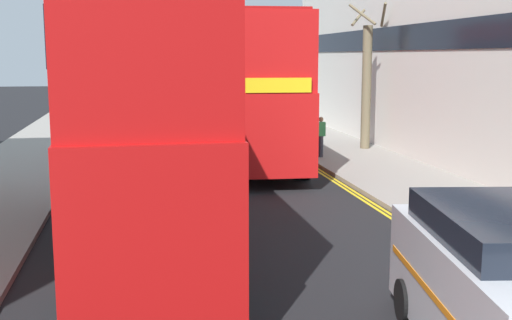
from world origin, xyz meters
TOP-DOWN VIEW (x-y plane):
  - sidewalk_right at (6.50, 16.00)m, footprint 4.00×80.00m
  - kerb_line_outer at (4.40, 14.00)m, footprint 0.10×56.00m
  - kerb_line_inner at (4.24, 14.00)m, footprint 0.10×56.00m
  - double_decker_bus_away at (-2.06, 10.25)m, footprint 2.93×10.85m
  - double_decker_bus_oncoming at (2.28, 20.92)m, footprint 3.18×10.91m
  - taxi_minivan at (2.61, 4.12)m, footprint 2.59×5.04m
  - pedestrian_far at (5.03, 21.33)m, footprint 0.34×0.22m
  - street_tree_near at (5.23, 31.47)m, footprint 1.62×1.76m
  - street_tree_mid at (7.64, 23.36)m, footprint 1.76×1.68m
  - townhouse_terrace_right at (13.50, 24.00)m, footprint 10.08×28.00m

SIDE VIEW (x-z plane):
  - kerb_line_outer at x=4.40m, z-range 0.00..0.01m
  - kerb_line_inner at x=4.24m, z-range 0.00..0.01m
  - sidewalk_right at x=6.50m, z-range 0.00..0.14m
  - pedestrian_far at x=5.03m, z-range 0.18..1.80m
  - taxi_minivan at x=2.61m, z-range 0.01..2.13m
  - street_tree_near at x=5.23m, z-range -0.20..5.39m
  - street_tree_mid at x=7.64m, z-range -0.13..6.11m
  - double_decker_bus_away at x=-2.06m, z-range 0.21..5.85m
  - double_decker_bus_oncoming at x=2.28m, z-range 0.21..5.85m
  - townhouse_terrace_right at x=13.50m, z-range 0.00..12.86m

